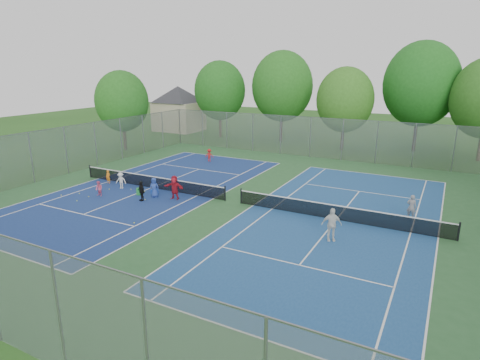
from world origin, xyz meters
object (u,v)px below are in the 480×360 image
at_px(instructor, 411,207).
at_px(net_left, 151,182).
at_px(ball_hopper, 139,192).
at_px(net_right, 337,213).
at_px(ball_crate, 155,191).

bearing_deg(instructor, net_left, 11.79).
distance_m(net_left, ball_hopper, 1.83).
bearing_deg(net_right, instructor, 30.59).
height_order(net_left, instructor, instructor).
distance_m(ball_hopper, instructor, 17.95).
xyz_separation_m(net_right, ball_crate, (-12.89, -0.99, -0.28)).
relative_size(net_left, ball_crate, 31.98).
bearing_deg(ball_crate, ball_hopper, -133.13).
distance_m(net_left, net_right, 14.00).
bearing_deg(ball_hopper, instructor, 13.07).
distance_m(ball_crate, ball_hopper, 1.09).
bearing_deg(ball_hopper, net_right, 7.44).
distance_m(net_right, instructor, 4.49).
bearing_deg(instructor, net_right, 35.11).
height_order(net_left, net_right, same).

